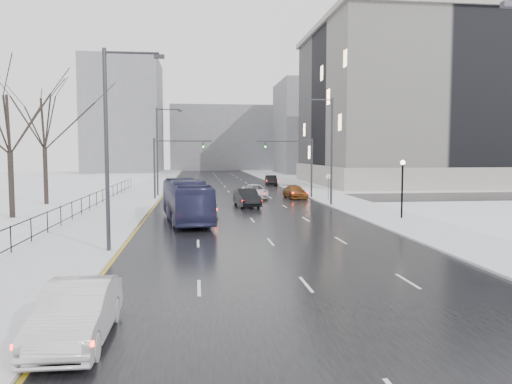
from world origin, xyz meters
name	(u,v)px	position (x,y,z in m)	size (l,w,h in m)	color
road	(228,190)	(0.00, 60.00, 0.02)	(16.00, 150.00, 0.04)	black
cross_road	(235,199)	(0.00, 48.00, 0.02)	(130.00, 10.00, 0.04)	black
sidewalk_left	(146,191)	(-10.50, 60.00, 0.08)	(5.00, 150.00, 0.16)	silver
sidewalk_right	(306,189)	(10.50, 60.00, 0.08)	(5.00, 150.00, 0.16)	silver
park_strip	(69,192)	(-20.00, 60.00, 0.06)	(14.00, 150.00, 0.12)	white
tree_park_d	(13,219)	(-17.80, 34.00, 0.00)	(8.75, 8.75, 12.50)	black
tree_park_e	(47,205)	(-18.20, 44.00, 0.00)	(9.45, 9.45, 13.50)	black
iron_fence	(65,213)	(-13.00, 30.00, 0.91)	(0.06, 70.00, 1.30)	black
streetlight_r_mid	(329,146)	(8.17, 40.00, 5.62)	(2.95, 0.25, 10.00)	#2D2D33
streetlight_l_near	(111,140)	(-8.17, 20.00, 5.62)	(2.95, 0.25, 10.00)	#2D2D33
streetlight_l_far	(159,147)	(-8.17, 52.00, 5.62)	(2.95, 0.25, 10.00)	#2D2D33
lamppost_r_mid	(402,180)	(11.00, 30.00, 2.94)	(0.36, 0.36, 4.28)	black
mast_signal_right	(302,161)	(7.33, 48.00, 4.11)	(6.10, 0.33, 6.50)	#2D2D33
mast_signal_left	(165,161)	(-7.33, 48.00, 4.11)	(6.10, 0.33, 6.50)	#2D2D33
no_uturn_sign	(328,179)	(9.20, 44.00, 2.30)	(0.60, 0.06, 2.70)	#2D2D33
civic_building	(439,114)	(35.00, 72.00, 11.21)	(41.00, 31.00, 24.80)	gray
bldg_far_right	(327,128)	(28.00, 115.00, 11.00)	(24.00, 20.00, 22.00)	slate
bldg_far_left	(124,117)	(-22.00, 125.00, 14.00)	(18.00, 22.00, 28.00)	slate
bldg_far_center	(224,139)	(4.00, 140.00, 9.00)	(30.00, 18.00, 18.00)	slate
sedan_left_near	(77,313)	(-7.20, 8.14, 0.81)	(1.64, 4.70, 1.55)	silver
bus	(186,201)	(-4.80, 30.96, 1.54)	(2.53, 10.79, 3.01)	#232445
sedan_center_near	(204,205)	(-3.50, 34.04, 0.89)	(2.01, 4.98, 1.70)	silver
sedan_right_near	(247,198)	(0.50, 40.10, 0.86)	(1.74, 4.98, 1.64)	black
sedan_right_cross	(254,192)	(2.13, 47.96, 0.80)	(2.52, 5.47, 1.52)	silver
sedan_right_far	(295,192)	(6.57, 47.89, 0.72)	(1.90, 4.68, 1.36)	brown
sedan_right_distant	(271,180)	(7.20, 69.55, 0.79)	(1.58, 4.53, 1.49)	black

